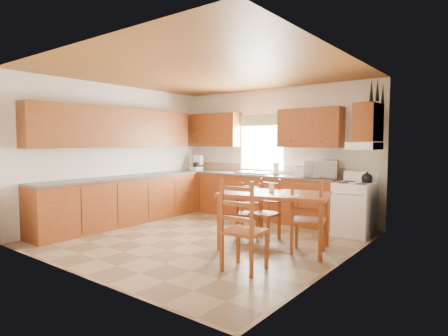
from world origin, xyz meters
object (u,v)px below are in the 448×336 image
Objects in this scene: dining_table at (274,221)px; chair_near_right at (244,225)px; stove at (354,210)px; microwave at (321,169)px; chair_far_right at (265,210)px; chair_near_left at (308,216)px; chair_far_left at (249,210)px.

dining_table is 1.39× the size of chair_near_right.
stove is 2.62m from chair_near_right.
chair_far_right is (-0.35, -1.41, -0.60)m from microwave.
stove is 1.67m from dining_table.
chair_near_right is (0.23, -2.84, -0.52)m from microwave.
stove is 1.43m from chair_near_left.
microwave reaches higher than chair_far_left.
chair_near_right is 1.68m from chair_far_left.
chair_near_left is 1.20m from chair_near_right.
stove is 0.78× the size of chair_near_right.
chair_near_right is at bearing -99.20° from stove.
chair_far_right is at bearing -21.46° from chair_far_left.
chair_near_left reaches higher than chair_far_right.
chair_near_left reaches higher than stove.
microwave is 1.57m from chair_far_right.
chair_near_left is at bearing -3.37° from dining_table.
stove is at bearing 48.97° from chair_far_right.
microwave is 0.51× the size of chair_near_left.
chair_far_right is (-0.39, 0.38, 0.06)m from dining_table.
chair_far_left is at bearing 135.20° from dining_table.
dining_table is at bearing -42.05° from chair_far_right.
chair_near_right reaches higher than dining_table.
chair_near_right is 1.55m from chair_far_right.
chair_far_left is (-0.88, 1.43, -0.12)m from chair_near_right.
stove is 1.79m from chair_far_left.
chair_near_right reaches higher than stove.
chair_near_left is (0.49, 0.11, 0.12)m from dining_table.
chair_near_left is 1.11× the size of chair_far_right.
chair_near_right is 1.28× the size of chair_far_left.
dining_table is 0.55m from chair_far_right.
chair_near_left is at bearing -95.96° from stove.
microwave is 1.91m from dining_table.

